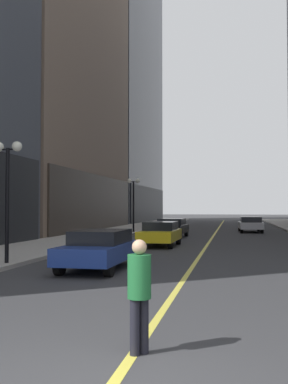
{
  "coord_description": "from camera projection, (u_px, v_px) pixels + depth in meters",
  "views": [
    {
      "loc": [
        1.4,
        -4.86,
        2.09
      ],
      "look_at": [
        -4.58,
        25.83,
        3.16
      ],
      "focal_mm": 42.58,
      "sensor_mm": 36.0,
      "label": 1
    }
  ],
  "objects": [
    {
      "name": "ground_plane",
      "position": [
        216.0,
        232.0,
        39.3
      ],
      "size": [
        200.0,
        200.0,
        0.0
      ],
      "primitive_type": "plane",
      "color": "#38383A"
    },
    {
      "name": "sidewalk_left",
      "position": [
        123.0,
        230.0,
        40.88
      ],
      "size": [
        4.5,
        78.0,
        0.15
      ],
      "primitive_type": "cube",
      "color": "#ADA8A0",
      "rests_on": "ground"
    },
    {
      "name": "lane_centre_stripe",
      "position": [
        216.0,
        232.0,
        39.3
      ],
      "size": [
        0.16,
        70.0,
        0.01
      ],
      "primitive_type": "cube",
      "color": "#E5D64C",
      "rests_on": "ground"
    },
    {
      "name": "building_left_far",
      "position": [
        112.0,
        10.0,
        67.99
      ],
      "size": [
        11.36,
        26.0,
        63.57
      ],
      "color": "#4C515B",
      "rests_on": "ground"
    },
    {
      "name": "car_blue",
      "position": [
        100.0,
        248.0,
        15.38
      ],
      "size": [
        1.89,
        4.35,
        1.32
      ],
      "color": "navy",
      "rests_on": "ground"
    },
    {
      "name": "car_yellow",
      "position": [
        160.0,
        233.0,
        24.61
      ],
      "size": [
        1.88,
        4.3,
        1.32
      ],
      "color": "yellow",
      "rests_on": "ground"
    },
    {
      "name": "car_black",
      "position": [
        172.0,
        227.0,
        31.93
      ],
      "size": [
        2.08,
        4.3,
        1.32
      ],
      "color": "black",
      "rests_on": "ground"
    },
    {
      "name": "car_silver",
      "position": [
        250.0,
        224.0,
        38.53
      ],
      "size": [
        2.02,
        4.53,
        1.32
      ],
      "color": "#B7B7BC",
      "rests_on": "ground"
    },
    {
      "name": "pedestrian_in_green_parka",
      "position": [
        139.0,
        287.0,
        6.51
      ],
      "size": [
        0.48,
        0.48,
        1.63
      ],
      "color": "black",
      "rests_on": "ground"
    },
    {
      "name": "street_lamp_left_near",
      "position": [
        8.0,
        175.0,
        16.06
      ],
      "size": [
        1.06,
        0.36,
        4.43
      ],
      "color": "black",
      "rests_on": "ground"
    },
    {
      "name": "street_lamp_left_far",
      "position": [
        134.0,
        193.0,
        36.5
      ],
      "size": [
        1.06,
        0.36,
        4.43
      ],
      "color": "black",
      "rests_on": "ground"
    }
  ]
}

